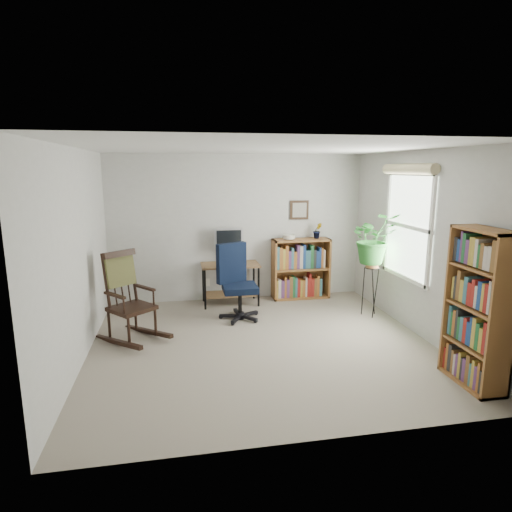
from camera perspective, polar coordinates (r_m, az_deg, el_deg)
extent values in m
cube|color=gray|center=(5.50, 0.78, -11.62)|extent=(4.20, 4.00, 0.00)
cube|color=silver|center=(5.06, 0.86, 14.23)|extent=(4.20, 4.00, 0.00)
cube|color=beige|center=(7.09, -2.38, 3.74)|extent=(4.20, 0.00, 2.40)
cube|color=beige|center=(3.26, 7.78, -5.73)|extent=(4.20, 0.00, 2.40)
cube|color=beige|center=(5.17, -22.67, -0.10)|extent=(0.00, 4.00, 2.40)
cube|color=beige|center=(5.92, 21.16, 1.41)|extent=(0.00, 4.00, 2.40)
cube|color=black|center=(6.75, -3.34, -1.18)|extent=(0.40, 0.15, 0.02)
imported|color=#266F28|center=(6.38, 15.57, 5.47)|extent=(1.69, 1.88, 1.46)
imported|color=#266F28|center=(7.25, 8.19, 2.75)|extent=(0.13, 0.24, 0.11)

